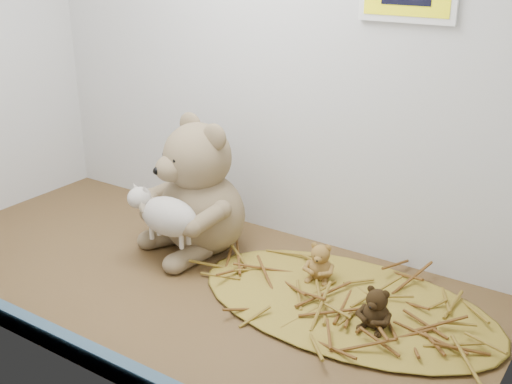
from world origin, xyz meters
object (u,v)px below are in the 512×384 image
Objects in this scene: toy_lamb at (169,217)px; main_teddy at (201,185)px; mini_teddy_brown at (377,306)px; mini_teddy_tan at (320,260)px.

main_teddy is at bearing 90.00° from toy_lamb.
main_teddy reaches higher than mini_teddy_brown.
toy_lamb reaches higher than mini_teddy_tan.
main_teddy is 1.71× the size of toy_lamb.
mini_teddy_brown is (15.84, -9.42, -0.02)cm from mini_teddy_tan.
main_teddy is at bearing 171.35° from mini_teddy_brown.
main_teddy is 3.87× the size of mini_teddy_brown.
main_teddy reaches higher than mini_teddy_tan.
mini_teddy_tan is 1.01× the size of mini_teddy_brown.
toy_lamb is at bearing -175.33° from mini_teddy_brown.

